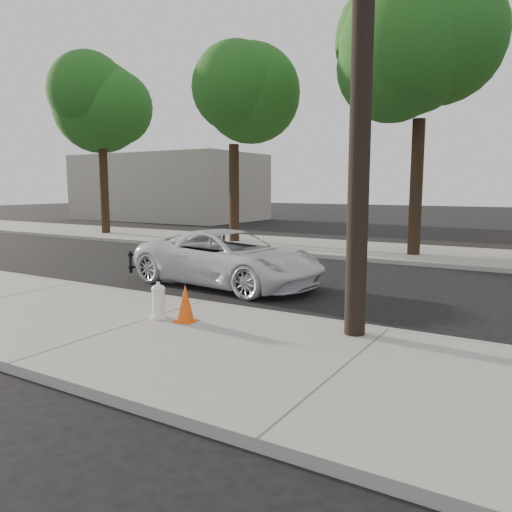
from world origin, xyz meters
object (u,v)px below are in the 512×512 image
object	(u,v)px
utility_pole	(362,46)
police_cruiser	(228,258)
traffic_cone	(186,304)
fire_hydrant	(159,302)

from	to	relation	value
utility_pole	police_cruiser	bearing A→B (deg)	146.92
utility_pole	traffic_cone	bearing A→B (deg)	-163.49
utility_pole	fire_hydrant	world-z (taller)	utility_pole
fire_hydrant	traffic_cone	distance (m)	0.57
fire_hydrant	police_cruiser	bearing A→B (deg)	126.88
traffic_cone	utility_pole	bearing A→B (deg)	16.51
police_cruiser	utility_pole	bearing A→B (deg)	-116.80
police_cruiser	traffic_cone	distance (m)	4.15
police_cruiser	fire_hydrant	xyz separation A→B (m)	(1.09, -3.88, -0.26)
utility_pole	fire_hydrant	distance (m)	5.53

